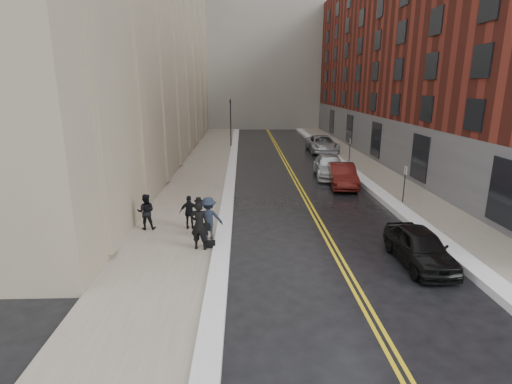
{
  "coord_description": "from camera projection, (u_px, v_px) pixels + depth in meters",
  "views": [
    {
      "loc": [
        -1.29,
        -13.77,
        6.68
      ],
      "look_at": [
        -0.67,
        5.08,
        1.6
      ],
      "focal_mm": 28.0,
      "sensor_mm": 36.0,
      "label": 1
    }
  ],
  "objects": [
    {
      "name": "car_silver_far",
      "position": [
        322.0,
        144.0,
        40.82
      ],
      "size": [
        2.75,
        5.94,
        1.65
      ],
      "primitive_type": "imported",
      "rotation": [
        0.0,
        0.0,
        -0.0
      ],
      "color": "#AAADB3",
      "rests_on": "ground"
    },
    {
      "name": "pedestrian_c",
      "position": [
        190.0,
        212.0,
        18.54
      ],
      "size": [
        0.95,
        0.42,
        1.6
      ],
      "primitive_type": "imported",
      "rotation": [
        0.0,
        0.0,
        3.18
      ],
      "color": "black",
      "rests_on": "sidewalk_left"
    },
    {
      "name": "snow_ridge_left",
      "position": [
        231.0,
        174.0,
        30.41
      ],
      "size": [
        0.7,
        60.8,
        0.26
      ],
      "primitive_type": "cube",
      "color": "white",
      "rests_on": "ground"
    },
    {
      "name": "car_black",
      "position": [
        420.0,
        247.0,
        15.21
      ],
      "size": [
        1.7,
        4.15,
        1.41
      ],
      "primitive_type": "imported",
      "rotation": [
        0.0,
        0.0,
        0.01
      ],
      "color": "black",
      "rests_on": "ground"
    },
    {
      "name": "sidewalk_left",
      "position": [
        201.0,
        174.0,
        30.35
      ],
      "size": [
        4.0,
        64.0,
        0.15
      ],
      "primitive_type": "cube",
      "color": "gray",
      "rests_on": "ground"
    },
    {
      "name": "lane_stripe_b",
      "position": [
        294.0,
        175.0,
        30.59
      ],
      "size": [
        0.12,
        64.0,
        0.01
      ],
      "primitive_type": "cube",
      "color": "gold",
      "rests_on": "ground"
    },
    {
      "name": "parking_sign_near",
      "position": [
        405.0,
        182.0,
        22.69
      ],
      "size": [
        0.06,
        0.35,
        2.23
      ],
      "color": "black",
      "rests_on": "ground"
    },
    {
      "name": "snow_ridge_right",
      "position": [
        353.0,
        172.0,
        30.7
      ],
      "size": [
        0.85,
        60.8,
        0.3
      ],
      "primitive_type": "cube",
      "color": "white",
      "rests_on": "ground"
    },
    {
      "name": "pedestrian_b",
      "position": [
        209.0,
        218.0,
        17.26
      ],
      "size": [
        1.29,
        0.84,
        1.89
      ],
      "primitive_type": "imported",
      "rotation": [
        0.0,
        0.0,
        3.26
      ],
      "color": "#1C2332",
      "rests_on": "sidewalk_left"
    },
    {
      "name": "parking_sign_far",
      "position": [
        350.0,
        149.0,
        34.27
      ],
      "size": [
        0.06,
        0.35,
        2.23
      ],
      "color": "black",
      "rests_on": "ground"
    },
    {
      "name": "building_right",
      "position": [
        453.0,
        58.0,
        35.48
      ],
      "size": [
        14.0,
        50.0,
        18.0
      ],
      "primitive_type": "cube",
      "color": "maroon",
      "rests_on": "ground"
    },
    {
      "name": "car_maroon",
      "position": [
        342.0,
        175.0,
        26.88
      ],
      "size": [
        2.07,
        4.82,
        1.54
      ],
      "primitive_type": "imported",
      "rotation": [
        0.0,
        0.0,
        -0.09
      ],
      "color": "#460F0C",
      "rests_on": "ground"
    },
    {
      "name": "pedestrian_a",
      "position": [
        146.0,
        212.0,
        18.49
      ],
      "size": [
        0.85,
        0.67,
        1.68
      ],
      "primitive_type": "imported",
      "rotation": [
        0.0,
        0.0,
        3.19
      ],
      "color": "black",
      "rests_on": "sidewalk_left"
    },
    {
      "name": "ground",
      "position": [
        278.0,
        268.0,
        15.07
      ],
      "size": [
        160.0,
        160.0,
        0.0
      ],
      "primitive_type": "plane",
      "color": "black",
      "rests_on": "ground"
    },
    {
      "name": "traffic_signal",
      "position": [
        231.0,
        119.0,
        43.14
      ],
      "size": [
        0.18,
        0.15,
        5.2
      ],
      "color": "black",
      "rests_on": "ground"
    },
    {
      "name": "pedestrian_main",
      "position": [
        199.0,
        225.0,
        16.14
      ],
      "size": [
        0.83,
        0.63,
        2.06
      ],
      "primitive_type": "imported",
      "rotation": [
        0.0,
        0.0,
        2.95
      ],
      "color": "black",
      "rests_on": "sidewalk_left"
    },
    {
      "name": "lane_stripe_a",
      "position": [
        291.0,
        175.0,
        30.59
      ],
      "size": [
        0.12,
        64.0,
        0.01
      ],
      "primitive_type": "cube",
      "color": "gold",
      "rests_on": "ground"
    },
    {
      "name": "sidewalk_right",
      "position": [
        376.0,
        173.0,
        30.78
      ],
      "size": [
        3.0,
        64.0,
        0.15
      ],
      "primitive_type": "cube",
      "color": "gray",
      "rests_on": "ground"
    },
    {
      "name": "car_silver_near",
      "position": [
        330.0,
        166.0,
        29.86
      ],
      "size": [
        2.64,
        5.53,
        1.56
      ],
      "primitive_type": "imported",
      "rotation": [
        0.0,
        0.0,
        -0.09
      ],
      "color": "#B7BBC0",
      "rests_on": "ground"
    }
  ]
}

